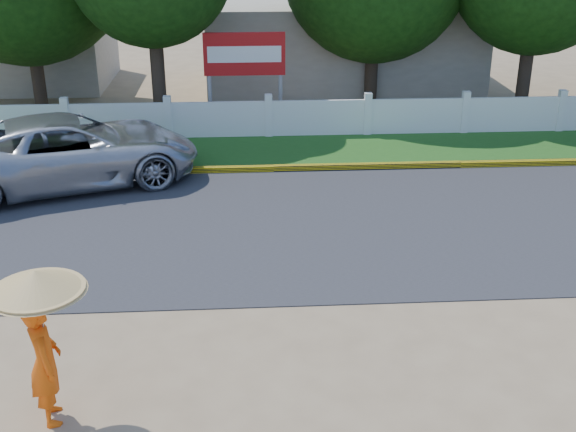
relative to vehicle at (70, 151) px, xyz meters
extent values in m
plane|color=#9E8460|center=(5.06, -7.45, -0.87)|extent=(120.00, 120.00, 0.00)
cube|color=#38383A|center=(5.06, -2.95, -0.86)|extent=(60.00, 7.00, 0.02)
cube|color=#2D601E|center=(5.06, 2.30, -0.86)|extent=(60.00, 3.50, 0.03)
cube|color=yellow|center=(5.06, 0.60, -0.79)|extent=(40.00, 0.18, 0.16)
cube|color=silver|center=(5.06, 3.75, -0.32)|extent=(40.00, 0.10, 1.10)
cube|color=#B7AD99|center=(8.06, 10.55, 0.73)|extent=(10.00, 6.00, 3.20)
cube|color=#B7AD99|center=(-4.94, 11.55, 0.53)|extent=(8.00, 5.00, 2.80)
imported|color=#AEB1B6|center=(0.00, 0.00, 0.00)|extent=(6.87, 4.77, 1.74)
imported|color=#F7590D|center=(1.61, -9.21, 0.04)|extent=(0.61, 0.76, 1.81)
cylinder|color=gray|center=(1.66, -9.21, 0.73)|extent=(0.03, 0.03, 1.18)
cone|color=tan|center=(1.66, -9.21, 1.24)|extent=(1.24, 1.24, 0.30)
cylinder|color=gray|center=(3.28, 4.85, 0.13)|extent=(0.12, 0.12, 2.00)
cylinder|color=gray|center=(5.48, 4.85, 0.13)|extent=(0.12, 0.12, 2.00)
cube|color=#AE1212|center=(4.38, 4.85, 1.43)|extent=(2.50, 0.12, 1.30)
cube|color=silver|center=(4.38, 4.79, 1.43)|extent=(2.25, 0.02, 0.49)
cylinder|color=#473828|center=(-2.67, 7.63, 0.67)|extent=(0.44, 0.44, 3.07)
cylinder|color=#473828|center=(13.68, 6.00, 0.72)|extent=(0.44, 0.44, 3.19)
cylinder|color=#473828|center=(8.77, 7.35, 0.58)|extent=(0.44, 0.44, 2.91)
cylinder|color=#473828|center=(1.64, 5.59, 0.89)|extent=(0.44, 0.44, 3.53)
camera|label=1|loc=(4.31, -17.35, 5.54)|focal=45.00mm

